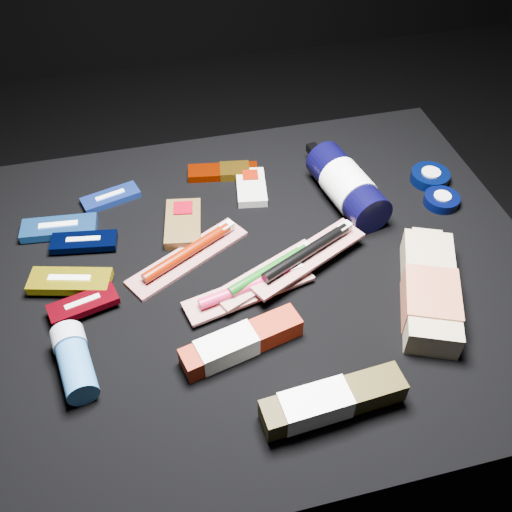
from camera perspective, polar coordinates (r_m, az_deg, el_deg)
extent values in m
plane|color=black|center=(1.27, -0.57, -13.67)|extent=(3.00, 3.00, 0.00)
cube|color=black|center=(1.10, -0.64, -8.45)|extent=(0.98, 0.78, 0.40)
cube|color=#2040B8|center=(1.10, -14.33, 5.68)|extent=(0.11, 0.07, 0.01)
cube|color=silver|center=(1.10, -14.33, 5.71)|extent=(0.06, 0.02, 0.01)
cube|color=#1F5AAE|center=(1.06, -19.08, 2.68)|extent=(0.13, 0.06, 0.02)
cube|color=white|center=(1.06, -19.09, 2.72)|extent=(0.07, 0.02, 0.02)
cube|color=black|center=(1.02, -16.82, 1.37)|extent=(0.12, 0.06, 0.01)
cube|color=silver|center=(1.02, -16.83, 1.40)|extent=(0.06, 0.02, 0.01)
cube|color=gold|center=(0.95, -18.08, -2.41)|extent=(0.14, 0.08, 0.02)
cube|color=white|center=(0.95, -18.10, -2.37)|extent=(0.07, 0.03, 0.02)
cube|color=#6A040F|center=(0.91, -16.88, -4.65)|extent=(0.11, 0.06, 0.01)
cube|color=#B8B9B4|center=(0.91, -16.89, -4.61)|extent=(0.05, 0.02, 0.01)
cube|color=#503A1A|center=(1.02, -7.29, 3.24)|extent=(0.08, 0.12, 0.02)
cube|color=maroon|center=(1.04, -7.26, 4.42)|extent=(0.04, 0.04, 0.02)
cube|color=beige|center=(1.09, -0.48, 6.89)|extent=(0.07, 0.11, 0.02)
cube|color=#670E02|center=(1.11, -0.58, 7.80)|extent=(0.03, 0.03, 0.02)
cube|color=#891900|center=(1.13, -3.32, 8.39)|extent=(0.14, 0.06, 0.01)
cube|color=#A26F16|center=(1.13, -2.15, 8.49)|extent=(0.06, 0.05, 0.02)
cylinder|color=black|center=(1.06, 9.10, 6.92)|extent=(0.10, 0.20, 0.07)
cylinder|color=white|center=(1.05, 9.21, 6.79)|extent=(0.09, 0.09, 0.08)
cylinder|color=black|center=(1.13, 6.43, 10.06)|extent=(0.03, 0.03, 0.03)
cube|color=black|center=(1.15, 5.83, 10.43)|extent=(0.02, 0.04, 0.02)
cylinder|color=black|center=(1.16, 16.99, 7.58)|extent=(0.07, 0.07, 0.02)
cylinder|color=beige|center=(1.16, 17.01, 7.64)|extent=(0.04, 0.04, 0.02)
cylinder|color=black|center=(1.11, 18.06, 5.35)|extent=(0.06, 0.06, 0.02)
cylinder|color=silver|center=(1.11, 18.07, 5.40)|extent=(0.03, 0.03, 0.02)
cube|color=tan|center=(0.93, 16.94, -3.27)|extent=(0.16, 0.23, 0.05)
cube|color=#B15F40|center=(0.91, 17.04, -4.32)|extent=(0.11, 0.13, 0.05)
cube|color=tan|center=(1.00, 16.60, 1.51)|extent=(0.05, 0.04, 0.03)
cylinder|color=#2D6AAD|center=(0.84, -17.48, -10.86)|extent=(0.06, 0.09, 0.04)
cylinder|color=#9AA9B7|center=(0.87, -18.24, -7.91)|extent=(0.05, 0.04, 0.05)
cube|color=#ABA3A0|center=(0.97, -6.79, -0.13)|extent=(0.22, 0.15, 0.01)
cylinder|color=#671100|center=(0.96, -6.86, 0.40)|extent=(0.16, 0.10, 0.02)
cube|color=white|center=(0.99, -2.96, 2.89)|extent=(0.03, 0.02, 0.01)
cube|color=beige|center=(0.90, -0.69, -3.51)|extent=(0.22, 0.10, 0.01)
cylinder|color=#CF1C50|center=(0.89, -0.69, -3.00)|extent=(0.17, 0.05, 0.02)
cube|color=white|center=(0.92, 3.91, -1.20)|extent=(0.03, 0.02, 0.01)
cube|color=beige|center=(0.91, 1.25, -1.82)|extent=(0.20, 0.12, 0.01)
cylinder|color=#0E4F0F|center=(0.91, 1.27, -1.35)|extent=(0.15, 0.08, 0.02)
cube|color=silver|center=(0.94, 4.82, 0.78)|extent=(0.02, 0.02, 0.01)
cube|color=beige|center=(0.93, 5.03, -0.15)|extent=(0.22, 0.15, 0.01)
cylinder|color=black|center=(0.92, 5.08, 0.41)|extent=(0.17, 0.09, 0.02)
cube|color=#BBBAB6|center=(0.97, 8.81, 2.80)|extent=(0.03, 0.02, 0.01)
cube|color=maroon|center=(0.83, -1.43, -8.59)|extent=(0.19, 0.08, 0.03)
cube|color=silver|center=(0.83, -2.94, -9.15)|extent=(0.09, 0.06, 0.04)
cube|color=#31280A|center=(0.78, 7.73, -14.13)|extent=(0.20, 0.06, 0.03)
cube|color=white|center=(0.77, 5.94, -14.63)|extent=(0.10, 0.05, 0.04)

